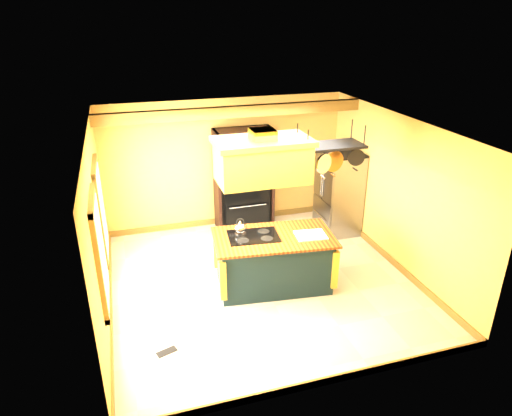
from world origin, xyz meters
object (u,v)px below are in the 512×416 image
pot_rack (330,151)px  refrigerator (338,194)px  hutch (243,189)px  kitchen_island (273,260)px  range_hood (262,159)px

pot_rack → refrigerator: 2.40m
hutch → kitchen_island: bearing=-93.7°
kitchen_island → pot_rack: (0.91, 0.00, 1.81)m
kitchen_island → pot_rack: pot_rack is taller
kitchen_island → hutch: (0.16, 2.42, 0.37)m
pot_rack → hutch: 2.91m
range_hood → pot_rack: 1.10m
kitchen_island → pot_rack: bearing=6.5°
range_hood → refrigerator: (2.15, 1.59, -1.43)m
pot_rack → range_hood: bearing=-179.8°
pot_rack → kitchen_island: bearing=-179.9°
kitchen_island → range_hood: 1.79m
refrigerator → hutch: bearing=155.4°
kitchen_island → range_hood: range_hood is taller
refrigerator → pot_rack: bearing=-123.4°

